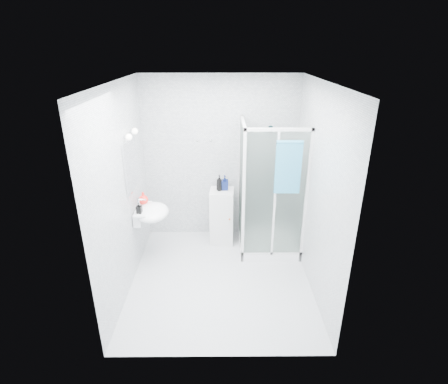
{
  "coord_description": "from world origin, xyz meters",
  "views": [
    {
      "loc": [
        0.02,
        -3.96,
        2.98
      ],
      "look_at": [
        0.05,
        0.35,
        1.15
      ],
      "focal_mm": 28.0,
      "sensor_mm": 36.0,
      "label": 1
    }
  ],
  "objects_px": {
    "wall_basin": "(150,213)",
    "storage_cabinet": "(222,216)",
    "shower_enclosure": "(264,223)",
    "shampoo_bottle_a": "(219,183)",
    "soap_dispenser_black": "(139,208)",
    "hand_towel": "(288,166)",
    "shampoo_bottle_b": "(225,183)",
    "soap_dispenser_orange": "(143,198)"
  },
  "relations": [
    {
      "from": "shower_enclosure",
      "to": "hand_towel",
      "type": "xyz_separation_m",
      "value": [
        0.22,
        -0.4,
        1.06
      ]
    },
    {
      "from": "soap_dispenser_black",
      "to": "wall_basin",
      "type": "bearing_deg",
      "value": 53.01
    },
    {
      "from": "shower_enclosure",
      "to": "shampoo_bottle_b",
      "type": "relative_size",
      "value": 8.65
    },
    {
      "from": "wall_basin",
      "to": "storage_cabinet",
      "type": "distance_m",
      "value": 1.21
    },
    {
      "from": "hand_towel",
      "to": "soap_dispenser_black",
      "type": "distance_m",
      "value": 2.07
    },
    {
      "from": "shampoo_bottle_a",
      "to": "soap_dispenser_black",
      "type": "xyz_separation_m",
      "value": [
        -1.08,
        -0.72,
        -0.08
      ]
    },
    {
      "from": "shower_enclosure",
      "to": "storage_cabinet",
      "type": "bearing_deg",
      "value": 158.81
    },
    {
      "from": "wall_basin",
      "to": "shampoo_bottle_a",
      "type": "relative_size",
      "value": 2.26
    },
    {
      "from": "wall_basin",
      "to": "storage_cabinet",
      "type": "height_order",
      "value": "wall_basin"
    },
    {
      "from": "wall_basin",
      "to": "hand_towel",
      "type": "height_order",
      "value": "hand_towel"
    },
    {
      "from": "wall_basin",
      "to": "shampoo_bottle_a",
      "type": "xyz_separation_m",
      "value": [
        0.97,
        0.57,
        0.22
      ]
    },
    {
      "from": "hand_towel",
      "to": "shampoo_bottle_b",
      "type": "distance_m",
      "value": 1.19
    },
    {
      "from": "hand_towel",
      "to": "shampoo_bottle_a",
      "type": "relative_size",
      "value": 2.93
    },
    {
      "from": "wall_basin",
      "to": "storage_cabinet",
      "type": "xyz_separation_m",
      "value": [
        1.01,
        0.57,
        -0.35
      ]
    },
    {
      "from": "wall_basin",
      "to": "soap_dispenser_black",
      "type": "distance_m",
      "value": 0.24
    },
    {
      "from": "storage_cabinet",
      "to": "soap_dispenser_orange",
      "type": "relative_size",
      "value": 4.95
    },
    {
      "from": "wall_basin",
      "to": "hand_towel",
      "type": "bearing_deg",
      "value": -2.59
    },
    {
      "from": "hand_towel",
      "to": "shower_enclosure",
      "type": "bearing_deg",
      "value": 119.02
    },
    {
      "from": "hand_towel",
      "to": "shampoo_bottle_a",
      "type": "xyz_separation_m",
      "value": [
        -0.91,
        0.66,
        -0.49
      ]
    },
    {
      "from": "shampoo_bottle_b",
      "to": "soap_dispenser_orange",
      "type": "height_order",
      "value": "shampoo_bottle_b"
    },
    {
      "from": "wall_basin",
      "to": "hand_towel",
      "type": "relative_size",
      "value": 0.77
    },
    {
      "from": "storage_cabinet",
      "to": "soap_dispenser_black",
      "type": "relative_size",
      "value": 5.82
    },
    {
      "from": "shampoo_bottle_b",
      "to": "soap_dispenser_black",
      "type": "height_order",
      "value": "shampoo_bottle_b"
    },
    {
      "from": "storage_cabinet",
      "to": "shampoo_bottle_a",
      "type": "distance_m",
      "value": 0.57
    },
    {
      "from": "storage_cabinet",
      "to": "shampoo_bottle_b",
      "type": "bearing_deg",
      "value": 45.14
    },
    {
      "from": "shampoo_bottle_b",
      "to": "soap_dispenser_orange",
      "type": "bearing_deg",
      "value": -158.85
    },
    {
      "from": "shower_enclosure",
      "to": "storage_cabinet",
      "type": "relative_size",
      "value": 2.24
    },
    {
      "from": "shower_enclosure",
      "to": "soap_dispenser_orange",
      "type": "height_order",
      "value": "shower_enclosure"
    },
    {
      "from": "hand_towel",
      "to": "wall_basin",
      "type": "bearing_deg",
      "value": 177.41
    },
    {
      "from": "shower_enclosure",
      "to": "wall_basin",
      "type": "height_order",
      "value": "shower_enclosure"
    },
    {
      "from": "wall_basin",
      "to": "shampoo_bottle_b",
      "type": "relative_size",
      "value": 2.42
    },
    {
      "from": "shower_enclosure",
      "to": "wall_basin",
      "type": "xyz_separation_m",
      "value": [
        -1.66,
        -0.32,
        0.35
      ]
    },
    {
      "from": "shower_enclosure",
      "to": "soap_dispenser_orange",
      "type": "xyz_separation_m",
      "value": [
        -1.77,
        -0.16,
        0.5
      ]
    },
    {
      "from": "hand_towel",
      "to": "soap_dispenser_black",
      "type": "height_order",
      "value": "hand_towel"
    },
    {
      "from": "storage_cabinet",
      "to": "wall_basin",
      "type": "bearing_deg",
      "value": -147.02
    },
    {
      "from": "storage_cabinet",
      "to": "shampoo_bottle_b",
      "type": "distance_m",
      "value": 0.56
    },
    {
      "from": "hand_towel",
      "to": "soap_dispenser_black",
      "type": "bearing_deg",
      "value": -178.15
    },
    {
      "from": "shampoo_bottle_a",
      "to": "hand_towel",
      "type": "bearing_deg",
      "value": -35.97
    },
    {
      "from": "wall_basin",
      "to": "soap_dispenser_black",
      "type": "height_order",
      "value": "soap_dispenser_black"
    },
    {
      "from": "hand_towel",
      "to": "soap_dispenser_orange",
      "type": "distance_m",
      "value": 2.09
    },
    {
      "from": "storage_cabinet",
      "to": "shampoo_bottle_b",
      "type": "height_order",
      "value": "shampoo_bottle_b"
    },
    {
      "from": "shampoo_bottle_a",
      "to": "shampoo_bottle_b",
      "type": "relative_size",
      "value": 1.07
    }
  ]
}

